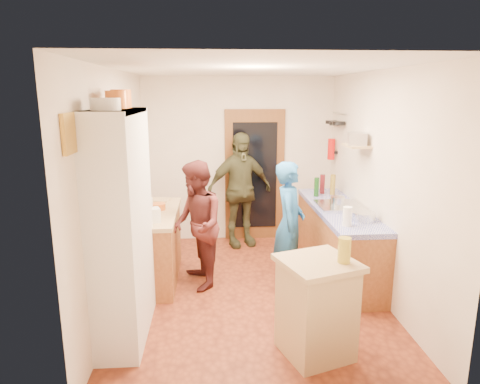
{
  "coord_description": "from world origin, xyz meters",
  "views": [
    {
      "loc": [
        -0.45,
        -4.75,
        2.33
      ],
      "look_at": [
        -0.11,
        0.15,
        1.2
      ],
      "focal_mm": 32.0,
      "sensor_mm": 36.0,
      "label": 1
    }
  ],
  "objects": [
    {
      "name": "floor",
      "position": [
        0.0,
        0.0,
        -0.01
      ],
      "size": [
        3.0,
        4.0,
        0.02
      ],
      "primitive_type": "cube",
      "color": "brown",
      "rests_on": "ground"
    },
    {
      "name": "ceiling",
      "position": [
        0.0,
        0.0,
        2.61
      ],
      "size": [
        3.0,
        4.0,
        0.02
      ],
      "primitive_type": "cube",
      "color": "silver",
      "rests_on": "ground"
    },
    {
      "name": "wall_back",
      "position": [
        0.0,
        2.01,
        1.3
      ],
      "size": [
        3.0,
        0.02,
        2.6
      ],
      "primitive_type": "cube",
      "color": "silver",
      "rests_on": "ground"
    },
    {
      "name": "wall_front",
      "position": [
        0.0,
        -2.01,
        1.3
      ],
      "size": [
        3.0,
        0.02,
        2.6
      ],
      "primitive_type": "cube",
      "color": "silver",
      "rests_on": "ground"
    },
    {
      "name": "wall_left",
      "position": [
        -1.51,
        0.0,
        1.3
      ],
      "size": [
        0.02,
        4.0,
        2.6
      ],
      "primitive_type": "cube",
      "color": "silver",
      "rests_on": "ground"
    },
    {
      "name": "wall_right",
      "position": [
        1.51,
        0.0,
        1.3
      ],
      "size": [
        0.02,
        4.0,
        2.6
      ],
      "primitive_type": "cube",
      "color": "silver",
      "rests_on": "ground"
    },
    {
      "name": "door_frame",
      "position": [
        0.25,
        1.97,
        1.05
      ],
      "size": [
        0.95,
        0.06,
        2.1
      ],
      "primitive_type": "cube",
      "color": "brown",
      "rests_on": "ground"
    },
    {
      "name": "door_glass",
      "position": [
        0.25,
        1.94,
        1.05
      ],
      "size": [
        0.7,
        0.02,
        1.7
      ],
      "primitive_type": "cube",
      "color": "black",
      "rests_on": "door_frame"
    },
    {
      "name": "hutch_body",
      "position": [
        -1.3,
        -0.8,
        1.1
      ],
      "size": [
        0.4,
        1.2,
        2.2
      ],
      "primitive_type": "cube",
      "color": "silver",
      "rests_on": "ground"
    },
    {
      "name": "hutch_top_shelf",
      "position": [
        -1.3,
        -0.8,
        2.18
      ],
      "size": [
        0.4,
        1.14,
        0.04
      ],
      "primitive_type": "cube",
      "color": "silver",
      "rests_on": "hutch_body"
    },
    {
      "name": "plate_stack",
      "position": [
        -1.3,
        -1.13,
        2.25
      ],
      "size": [
        0.24,
        0.24,
        0.1
      ],
      "primitive_type": "cylinder",
      "color": "white",
      "rests_on": "hutch_top_shelf"
    },
    {
      "name": "orange_pot_a",
      "position": [
        -1.3,
        -0.69,
        2.28
      ],
      "size": [
        0.2,
        0.2,
        0.16
      ],
      "primitive_type": "cylinder",
      "color": "orange",
      "rests_on": "hutch_top_shelf"
    },
    {
      "name": "orange_pot_b",
      "position": [
        -1.3,
        -0.49,
        2.29
      ],
      "size": [
        0.19,
        0.19,
        0.17
      ],
      "primitive_type": "cylinder",
      "color": "orange",
      "rests_on": "hutch_top_shelf"
    },
    {
      "name": "left_counter_base",
      "position": [
        -1.2,
        0.45,
        0.42
      ],
      "size": [
        0.6,
        1.4,
        0.85
      ],
      "primitive_type": "cube",
      "color": "#9F6032",
      "rests_on": "ground"
    },
    {
      "name": "left_counter_top",
      "position": [
        -1.2,
        0.45,
        0.88
      ],
      "size": [
        0.64,
        1.44,
        0.05
      ],
      "primitive_type": "cube",
      "color": "tan",
      "rests_on": "left_counter_base"
    },
    {
      "name": "toaster",
      "position": [
        -1.15,
        -0.01,
        0.98
      ],
      "size": [
        0.25,
        0.21,
        0.16
      ],
      "primitive_type": "cube",
      "rotation": [
        0.0,
        0.0,
        0.32
      ],
      "color": "white",
      "rests_on": "left_counter_top"
    },
    {
      "name": "kettle",
      "position": [
        -1.25,
        0.35,
        1.0
      ],
      "size": [
        0.21,
        0.21,
        0.19
      ],
      "primitive_type": "cylinder",
      "rotation": [
        0.0,
        0.0,
        -0.25
      ],
      "color": "white",
      "rests_on": "left_counter_top"
    },
    {
      "name": "orange_bowl",
      "position": [
        -1.12,
        0.53,
        0.94
      ],
      "size": [
        0.22,
        0.22,
        0.08
      ],
      "primitive_type": "cylinder",
      "rotation": [
        0.0,
        0.0,
        -0.3
      ],
      "color": "orange",
      "rests_on": "left_counter_top"
    },
    {
      "name": "chopping_board",
      "position": [
        -1.18,
        0.99,
        0.91
      ],
      "size": [
        0.33,
        0.27,
        0.02
      ],
      "primitive_type": "cube",
      "rotation": [
        0.0,
        0.0,
        -0.17
      ],
      "color": "tan",
      "rests_on": "left_counter_top"
    },
    {
      "name": "right_counter_base",
      "position": [
        1.2,
        0.5,
        0.42
      ],
      "size": [
        0.6,
        2.2,
        0.84
      ],
      "primitive_type": "cube",
      "color": "#9F6032",
      "rests_on": "ground"
    },
    {
      "name": "right_counter_top",
      "position": [
        1.2,
        0.5,
        0.87
      ],
      "size": [
        0.62,
        2.22,
        0.06
      ],
      "primitive_type": "cube",
      "color": "#1D21A8",
      "rests_on": "right_counter_base"
    },
    {
      "name": "hob",
      "position": [
        1.2,
        0.48,
        0.92
      ],
      "size": [
        0.55,
        0.58,
        0.04
      ],
      "primitive_type": "cube",
      "color": "silver",
      "rests_on": "right_counter_top"
    },
    {
      "name": "pot_on_hob",
      "position": [
        1.15,
        0.41,
        1.0
      ],
      "size": [
        0.18,
        0.18,
        0.12
      ],
      "primitive_type": "cylinder",
      "color": "silver",
      "rests_on": "hob"
    },
    {
      "name": "bottle_a",
      "position": [
        1.05,
        1.11,
        1.04
      ],
      "size": [
        0.07,
        0.07,
        0.27
      ],
      "primitive_type": "cylinder",
      "rotation": [
        0.0,
        0.0,
        0.03
      ],
      "color": "#143F14",
      "rests_on": "right_counter_top"
    },
    {
      "name": "bottle_b",
      "position": [
        1.18,
        1.28,
        1.04
      ],
      "size": [
        0.09,
        0.09,
        0.28
      ],
      "primitive_type": "cylinder",
      "rotation": [
        0.0,
        0.0,
        -0.25
      ],
      "color": "#591419",
      "rests_on": "right_counter_top"
    },
    {
      "name": "bottle_c",
      "position": [
        1.31,
        1.19,
        1.05
      ],
      "size": [
        0.09,
        0.09,
        0.3
      ],
      "primitive_type": "cylinder",
      "rotation": [
        0.0,
        0.0,
        -0.18
      ],
      "color": "olive",
      "rests_on": "right_counter_top"
    },
    {
      "name": "paper_towel",
      "position": [
        1.05,
        -0.3,
        1.01
      ],
      "size": [
        0.11,
        0.11,
        0.22
      ],
      "primitive_type": "cylinder",
      "rotation": [
        0.0,
        0.0,
        0.14
      ],
      "color": "white",
      "rests_on": "right_counter_top"
    },
    {
      "name": "mixing_bowl",
      "position": [
        1.3,
        -0.12,
        0.95
      ],
      "size": [
        0.33,
        0.33,
        0.1
      ],
      "primitive_type": "cylinder",
      "rotation": [
        0.0,
        0.0,
        0.28
      ],
      "color": "silver",
      "rests_on": "right_counter_top"
    },
    {
      "name": "island_base",
      "position": [
        0.48,
        -1.3,
        0.43
      ],
      "size": [
        0.7,
        0.7,
        0.86
      ],
      "primitive_type": "cube",
      "rotation": [
        0.0,
        0.0,
        0.33
      ],
      "color": "tan",
      "rests_on": "ground"
    },
    {
      "name": "island_top",
      "position": [
        0.48,
        -1.3,
        0.89
      ],
      "size": [
        0.79,
        0.79,
        0.05
      ],
      "primitive_type": "cube",
      "rotation": [
        0.0,
        0.0,
        0.33
      ],
      "color": "tan",
      "rests_on": "island_base"
    },
    {
      "name": "cutting_board",
      "position": [
        0.41,
        -1.27,
        0.9
      ],
      "size": [
        0.42,
        0.38,
        0.02
      ],
      "primitive_type": "cube",
      "rotation": [
        0.0,
        0.0,
        0.33
      ],
      "color": "white",
      "rests_on": "island_top"
    },
    {
      "name": "oil_jar",
      "position": [
        0.69,
        -1.36,
        1.02
      ],
      "size": [
        0.14,
        0.14,
        0.22
      ],
      "primitive_type": "cylinder",
      "rotation": [
        0.0,
        0.0,
        0.33
      ],
      "color": "#AD9E2D",
      "rests_on": "island_top"
    },
    {
      "name": "pan_rail",
      "position": [
        1.46,
        1.52,
        2.05
      ],
      "size": [
        0.02,
        0.65,
        0.02
      ],
      "primitive_type": "cylinder",
      "rotation": [
        1.57,
        0.0,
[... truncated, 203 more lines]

